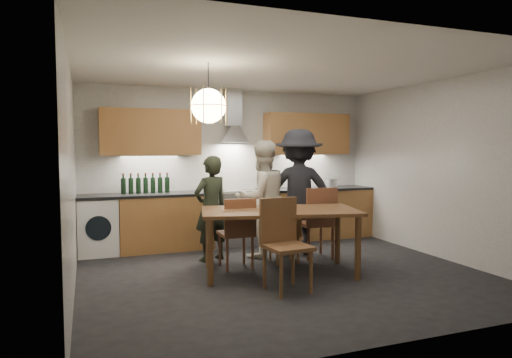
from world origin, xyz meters
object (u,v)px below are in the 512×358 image
object	(u,v)px
chair_back_left	(238,228)
stock_pot	(332,183)
person_mid	(262,199)
person_right	(299,191)
dining_table	(280,217)
wine_bottles	(146,183)
person_left	(211,208)
chair_front	(283,237)
mixing_bowl	(300,187)

from	to	relation	value
chair_back_left	stock_pot	world-z (taller)	stock_pot
stock_pot	person_mid	bearing A→B (deg)	-150.88
person_right	stock_pot	bearing A→B (deg)	-117.83
dining_table	stock_pot	world-z (taller)	stock_pot
dining_table	stock_pot	xyz separation A→B (m)	(1.85, 1.91, 0.24)
dining_table	wine_bottles	xyz separation A→B (m)	(-1.43, 1.99, 0.32)
person_right	wine_bottles	bearing A→B (deg)	-3.50
person_left	person_right	size ratio (longest dim) A/B	0.79
chair_front	stock_pot	world-z (taller)	stock_pot
person_mid	wine_bottles	bearing A→B (deg)	-42.91
person_right	mixing_bowl	xyz separation A→B (m)	(0.48, 0.91, -0.01)
dining_table	wine_bottles	world-z (taller)	wine_bottles
dining_table	mixing_bowl	world-z (taller)	mixing_bowl
chair_front	person_left	distance (m)	1.65
chair_back_left	person_right	world-z (taller)	person_right
chair_front	stock_pot	size ratio (longest dim) A/B	5.07
person_left	dining_table	bearing A→B (deg)	102.67
person_left	person_mid	world-z (taller)	person_mid
mixing_bowl	wine_bottles	xyz separation A→B (m)	(-2.64, 0.12, 0.12)
wine_bottles	person_right	bearing A→B (deg)	-25.39
person_left	person_right	world-z (taller)	person_right
mixing_bowl	wine_bottles	bearing A→B (deg)	177.50
chair_front	dining_table	bearing A→B (deg)	63.90
chair_front	wine_bottles	bearing A→B (deg)	108.85
chair_front	stock_pot	xyz separation A→B (m)	(2.07, 2.51, 0.38)
dining_table	person_left	xyz separation A→B (m)	(-0.64, 0.99, 0.02)
chair_back_left	wine_bottles	bearing A→B (deg)	-58.31
chair_front	person_left	world-z (taller)	person_left
dining_table	wine_bottles	distance (m)	2.47
stock_pot	wine_bottles	bearing A→B (deg)	178.56
chair_front	mixing_bowl	world-z (taller)	chair_front
chair_back_left	mixing_bowl	bearing A→B (deg)	-137.98
chair_back_left	person_left	distance (m)	0.67
person_mid	stock_pot	size ratio (longest dim) A/B	8.38
chair_back_left	chair_front	xyz separation A→B (m)	(0.22, -0.99, 0.05)
person_left	wine_bottles	world-z (taller)	person_left
dining_table	person_mid	xyz separation A→B (m)	(0.12, 0.95, 0.13)
person_right	chair_front	bearing A→B (deg)	80.60
dining_table	chair_back_left	xyz separation A→B (m)	(-0.43, 0.39, -0.19)
stock_pot	wine_bottles	xyz separation A→B (m)	(-3.28, 0.08, 0.09)
stock_pot	mixing_bowl	bearing A→B (deg)	-177.07
chair_back_left	wine_bottles	world-z (taller)	wine_bottles
wine_bottles	dining_table	bearing A→B (deg)	-54.34
chair_front	person_right	xyz separation A→B (m)	(0.95, 1.56, 0.35)
person_right	person_mid	bearing A→B (deg)	23.40
mixing_bowl	stock_pot	size ratio (longest dim) A/B	1.37
wine_bottles	person_mid	bearing A→B (deg)	-33.87
chair_front	person_mid	size ratio (longest dim) A/B	0.61
person_left	wine_bottles	bearing A→B (deg)	-72.40
person_right	mixing_bowl	world-z (taller)	person_right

